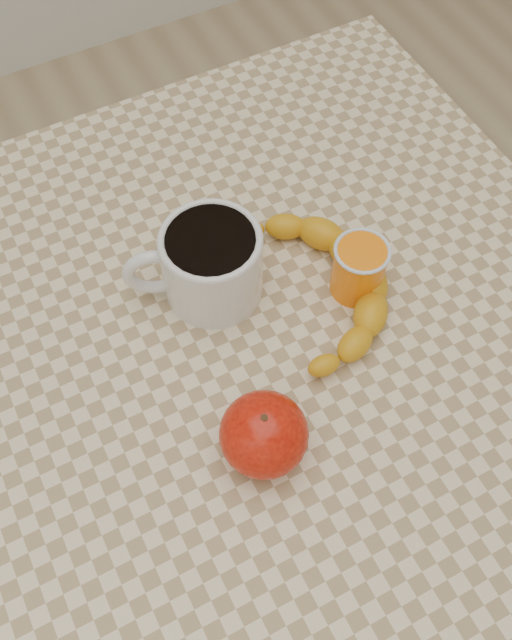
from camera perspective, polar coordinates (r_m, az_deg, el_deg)
name	(u,v)px	position (r m, az deg, el deg)	size (l,w,h in m)	color
ground	(256,520)	(1.47, 0.00, -15.73)	(3.00, 3.00, 0.00)	tan
table	(256,366)	(0.85, 0.00, -3.70)	(0.80, 0.80, 0.75)	beige
coffee_mug	(209,262)	(0.76, -3.77, 4.62)	(0.16, 0.14, 0.09)	silver
orange_juice_glass	(359,269)	(0.78, 8.22, 4.10)	(0.06, 0.06, 0.07)	orange
apple	(264,434)	(0.68, 0.63, -9.14)	(0.11, 0.11, 0.08)	#8A0A04
banana	(319,285)	(0.78, 5.08, 2.80)	(0.23, 0.29, 0.04)	gold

